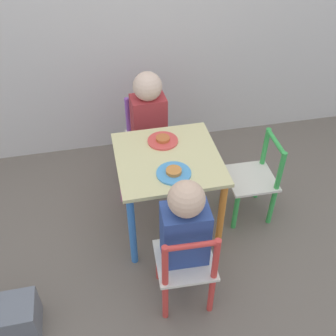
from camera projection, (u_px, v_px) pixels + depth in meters
ground_plane at (168, 222)px, 2.29m from camera, size 6.00×6.00×0.00m
kids_table at (168, 170)px, 2.03m from camera, size 0.52×0.52×0.49m
chair_red at (186, 266)px, 1.76m from camera, size 0.27×0.27×0.51m
chair_purple at (148, 139)px, 2.48m from camera, size 0.27×0.27×0.51m
chair_green at (254, 180)px, 2.19m from camera, size 0.27×0.27×0.51m
child_front at (184, 231)px, 1.69m from camera, size 0.21×0.21×0.71m
child_back at (149, 119)px, 2.32m from camera, size 0.21×0.22×0.73m
plate_front at (174, 173)px, 1.87m from camera, size 0.17×0.17×0.03m
plate_back at (163, 140)px, 2.06m from camera, size 0.16×0.16×0.03m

